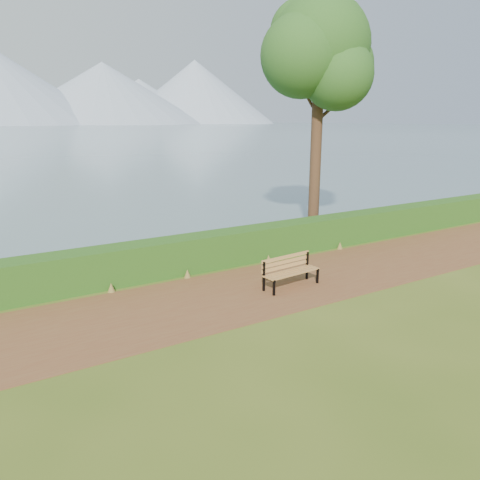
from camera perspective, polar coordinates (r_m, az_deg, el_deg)
ground at (r=11.76m, az=2.78°, el=-6.50°), size 140.00×140.00×0.00m
path at (r=11.99m, az=1.98°, el=-6.04°), size 40.00×3.40×0.01m
hedge at (r=13.72m, az=-3.29°, el=-1.21°), size 32.00×0.85×1.00m
bench at (r=12.13m, az=6.03°, el=-3.56°), size 1.65×0.62×0.81m
tree at (r=17.73m, az=9.70°, el=21.71°), size 4.53×3.75×8.73m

